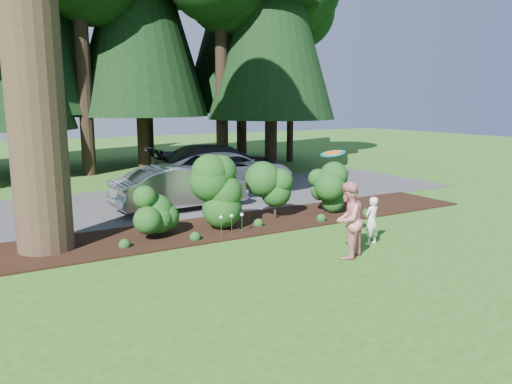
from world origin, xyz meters
TOP-DOWN VIEW (x-y plane):
  - ground at (0.00, 0.00)m, footprint 80.00×80.00m
  - mulch_bed at (0.00, 3.25)m, footprint 16.00×2.50m
  - driveway at (0.00, 7.50)m, footprint 22.00×6.00m
  - shrub_row at (0.77, 3.14)m, footprint 6.53×1.60m
  - lily_cluster at (-0.30, 2.40)m, footprint 0.69×0.09m
  - car_silver_wagon at (-0.25, 5.99)m, footprint 4.35×1.76m
  - car_white_suv at (2.77, 8.33)m, footprint 5.50×3.06m
  - car_dark_suv at (2.99, 9.68)m, footprint 5.74×2.45m
  - child at (2.24, 0.02)m, footprint 0.46×0.33m
  - adult at (1.04, -0.51)m, footprint 1.03×0.94m
  - frisbee at (0.92, -0.08)m, footprint 0.55×0.55m

SIDE VIEW (x-z plane):
  - ground at x=0.00m, z-range 0.00..0.00m
  - driveway at x=0.00m, z-range 0.00..0.03m
  - mulch_bed at x=0.00m, z-range 0.00..0.05m
  - lily_cluster at x=-0.30m, z-range 0.21..0.78m
  - child at x=2.24m, z-range 0.00..1.16m
  - car_silver_wagon at x=-0.25m, z-range 0.03..1.43m
  - car_white_suv at x=2.77m, z-range 0.03..1.48m
  - shrub_row at x=0.77m, z-range 0.00..1.61m
  - adult at x=1.04m, z-range 0.00..1.70m
  - car_dark_suv at x=2.99m, z-range 0.03..1.68m
  - frisbee at x=0.92m, z-range 2.22..2.34m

